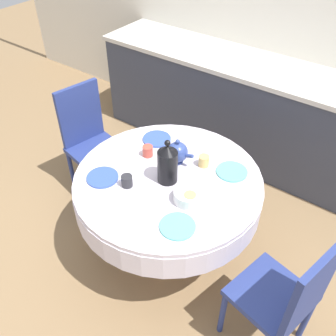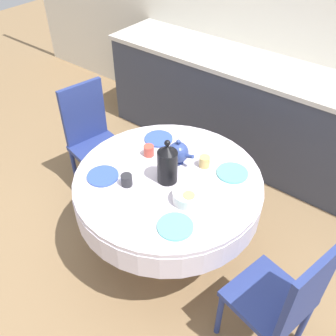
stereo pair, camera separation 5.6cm
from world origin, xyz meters
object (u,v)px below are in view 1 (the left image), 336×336
chair_right (90,138)px  teapot (178,152)px  chair_left (287,296)px  coffee_carafe (167,164)px

chair_right → teapot: chair_right is taller
chair_left → coffee_carafe: coffee_carafe is taller
chair_left → coffee_carafe: (-0.93, 0.19, 0.34)m
chair_right → coffee_carafe: bearing=89.0°
coffee_carafe → teapot: coffee_carafe is taller
chair_left → teapot: chair_left is taller
teapot → coffee_carafe: bearing=-74.0°
chair_right → coffee_carafe: 1.04m
chair_right → chair_left: bearing=89.4°
chair_left → chair_right: same height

